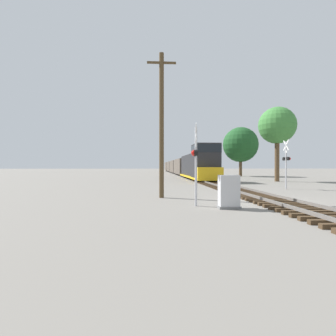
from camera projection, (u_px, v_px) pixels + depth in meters
name	position (u px, v px, depth m)	size (l,w,h in m)	color
ground_plane	(266.00, 200.00, 15.12)	(400.00, 400.00, 0.00)	slate
rail_track_bed	(266.00, 198.00, 15.12)	(2.60, 160.00, 0.31)	#42301E
freight_train	(177.00, 166.00, 69.06)	(3.00, 83.07, 4.69)	#232326
crossing_signal_near	(195.00, 157.00, 12.84)	(0.45, 1.01, 4.04)	#B7B7BC
crossing_signal_far	(286.00, 161.00, 22.40)	(0.34, 1.00, 4.22)	#B7B7BC
relay_cabinet	(229.00, 192.00, 12.10)	(1.00, 0.63, 1.55)	slate
utility_pole	(162.00, 123.00, 16.21)	(1.80, 0.29, 8.97)	#4C3A23
tree_far_right	(277.00, 126.00, 33.53)	(4.69, 4.69, 9.55)	brown
tree_mid_background	(241.00, 145.00, 50.71)	(6.76, 6.76, 9.53)	brown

